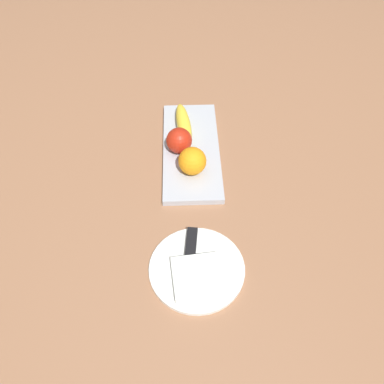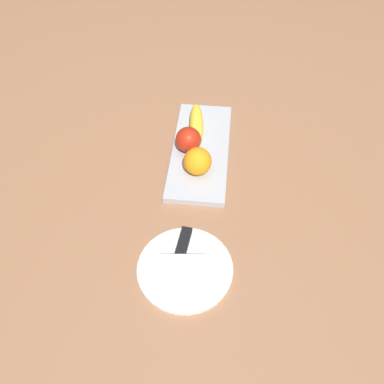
# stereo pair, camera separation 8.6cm
# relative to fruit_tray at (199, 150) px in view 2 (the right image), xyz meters

# --- Properties ---
(ground_plane) EXTENTS (2.40, 2.40, 0.00)m
(ground_plane) POSITION_rel_fruit_tray_xyz_m (0.01, 0.00, -0.01)
(ground_plane) COLOR #966748
(fruit_tray) EXTENTS (0.38, 0.16, 0.02)m
(fruit_tray) POSITION_rel_fruit_tray_xyz_m (0.00, 0.00, 0.00)
(fruit_tray) COLOR #B0B7C2
(fruit_tray) RESTS_ON ground_plane
(apple) EXTENTS (0.07, 0.07, 0.07)m
(apple) POSITION_rel_fruit_tray_xyz_m (0.01, -0.03, 0.04)
(apple) COLOR #B42512
(apple) RESTS_ON fruit_tray
(banana) EXTENTS (0.19, 0.06, 0.04)m
(banana) POSITION_rel_fruit_tray_xyz_m (-0.08, -0.01, 0.03)
(banana) COLOR yellow
(banana) RESTS_ON fruit_tray
(orange_near_apple) EXTENTS (0.07, 0.07, 0.07)m
(orange_near_apple) POSITION_rel_fruit_tray_xyz_m (0.09, -0.00, 0.05)
(orange_near_apple) COLOR orange
(orange_near_apple) RESTS_ON fruit_tray
(dinner_plate) EXTENTS (0.21, 0.21, 0.01)m
(dinner_plate) POSITION_rel_fruit_tray_xyz_m (0.37, 0.00, -0.00)
(dinner_plate) COLOR white
(dinner_plate) RESTS_ON ground_plane
(folded_napkin) EXTENTS (0.11, 0.12, 0.02)m
(folded_napkin) POSITION_rel_fruit_tray_xyz_m (0.40, 0.00, 0.01)
(folded_napkin) COLOR white
(folded_napkin) RESTS_ON dinner_plate
(knife) EXTENTS (0.18, 0.04, 0.01)m
(knife) POSITION_rel_fruit_tray_xyz_m (0.33, -0.01, 0.01)
(knife) COLOR silver
(knife) RESTS_ON dinner_plate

